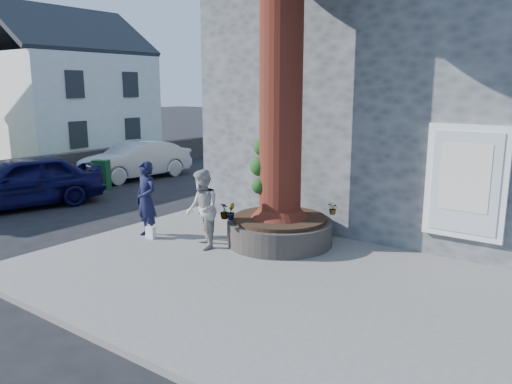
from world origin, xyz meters
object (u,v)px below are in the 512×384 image
Objects in this scene: car_blue at (22,182)px; woman at (202,209)px; car_silver at (136,160)px; a_board_sign at (101,174)px; planter at (280,230)px; man at (146,199)px.

woman is at bearing 16.39° from car_blue.
woman is 0.37× the size of car_blue.
woman is 9.54m from car_silver.
woman reaches higher than a_board_sign.
a_board_sign is (0.55, -2.02, -0.22)m from car_silver.
planter is 0.53× the size of car_silver.
car_blue is (-8.21, -1.30, 0.36)m from planter.
car_silver is (-1.01, 5.12, -0.05)m from car_blue.
planter is at bearing 24.86° from car_blue.
man reaches higher than woman.
a_board_sign is at bearing 168.21° from planter.
car_silver reaches higher than a_board_sign.
planter is 9.99m from car_silver.
woman is at bearing -132.69° from planter.
car_silver is at bearing 157.47° from planter.
car_blue is 3.15m from a_board_sign.
planter is 1.77m from woman.
planter is 0.51× the size of car_blue.
man is at bearing -153.26° from planter.
car_blue reaches higher than planter.
planter is 8.32m from car_blue.
woman is 0.39× the size of car_silver.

